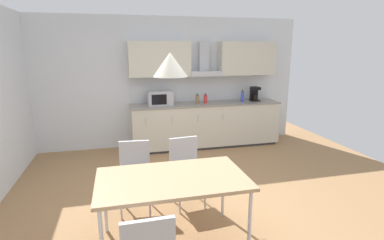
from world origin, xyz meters
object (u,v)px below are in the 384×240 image
bottle_blue (242,97)px  dining_table (172,181)px  chair_far_left (135,169)px  bottle_red (205,99)px  pendant_lamp (170,65)px  chair_far_right (186,164)px  bottle_brown (197,99)px  microwave (160,98)px  coffee_maker (255,94)px

bottle_blue → dining_table: size_ratio=0.17×
chair_far_left → dining_table: bearing=-68.1°
bottle_red → chair_far_left: bottle_red is taller
chair_far_left → pendant_lamp: size_ratio=2.72×
dining_table → chair_far_right: chair_far_right is taller
chair_far_right → pendant_lamp: (-0.33, -0.82, 1.33)m
dining_table → chair_far_right: bearing=68.3°
bottle_red → bottle_blue: bearing=-1.8°
bottle_brown → pendant_lamp: size_ratio=0.64×
bottle_red → chair_far_right: (-0.92, -2.24, -0.46)m
bottle_brown → bottle_red: bottle_brown is taller
microwave → bottle_red: size_ratio=2.43×
coffee_maker → chair_far_left: size_ratio=0.34×
bottle_red → pendant_lamp: (-1.25, -3.06, 0.86)m
bottle_blue → chair_far_left: size_ratio=0.29×
dining_table → chair_far_right: (0.33, 0.82, -0.17)m
bottle_blue → bottle_red: (-0.80, 0.03, -0.02)m
chair_far_right → chair_far_left: same height
coffee_maker → pendant_lamp: 3.96m
coffee_maker → bottle_red: (-1.10, -0.03, -0.06)m
coffee_maker → bottle_brown: bearing=-178.2°
microwave → coffee_maker: (2.04, 0.03, 0.01)m
microwave → pendant_lamp: size_ratio=1.50×
coffee_maker → dining_table: size_ratio=0.20×
bottle_blue → chair_far_left: bearing=-137.1°
chair_far_left → bottle_brown: bearing=57.7°
dining_table → chair_far_left: (-0.33, 0.82, -0.17)m
microwave → bottle_brown: bearing=-1.1°
dining_table → pendant_lamp: size_ratio=4.67×
coffee_maker → bottle_red: bearing=-178.6°
bottle_blue → bottle_brown: bearing=179.4°
bottle_brown → dining_table: bearing=-109.5°
bottle_brown → chair_far_right: bearing=-108.6°
dining_table → chair_far_left: chair_far_left is taller
bottle_brown → microwave: bearing=178.9°
bottle_red → chair_far_left: size_ratio=0.23×
chair_far_right → bottle_red: bearing=67.6°
dining_table → pendant_lamp: (0.00, -0.00, 1.16)m
chair_far_left → bottle_red: bearing=54.8°
coffee_maker → chair_far_left: bearing=-139.8°
microwave → bottle_brown: (0.76, -0.01, -0.05)m
dining_table → chair_far_left: 0.90m
bottle_red → chair_far_left: bearing=-125.2°
chair_far_left → bottle_blue: bearing=42.9°
bottle_blue → bottle_red: bearing=178.2°
coffee_maker → pendant_lamp: (-2.35, -3.09, 0.80)m
dining_table → chair_far_left: size_ratio=1.72×
pendant_lamp → microwave: bearing=84.1°
coffee_maker → dining_table: coffee_maker is taller
dining_table → bottle_red: bearing=67.8°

